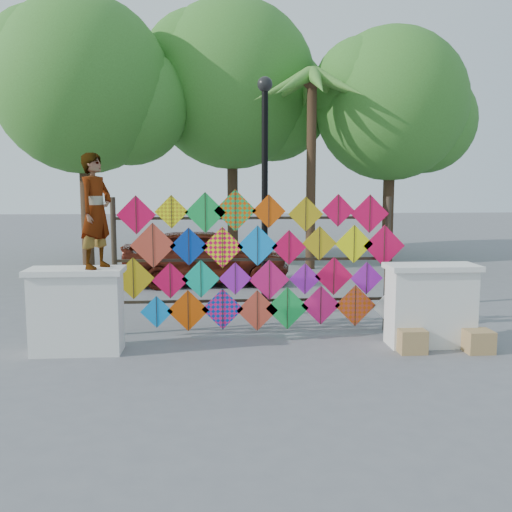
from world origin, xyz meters
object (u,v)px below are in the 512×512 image
object	(u,v)px
vendor_woman	(96,211)
sedan	(206,256)
kite_rack	(258,263)
lamppost	(265,174)

from	to	relation	value
vendor_woman	sedan	size ratio (longest dim) A/B	0.40
kite_rack	vendor_woman	xyz separation A→B (m)	(-2.44, -0.93, 0.91)
kite_rack	vendor_woman	world-z (taller)	vendor_woman
sedan	lamppost	size ratio (longest dim) A/B	0.94
kite_rack	sedan	world-z (taller)	kite_rack
sedan	lamppost	bearing A→B (deg)	-162.84
kite_rack	vendor_woman	size ratio (longest dim) A/B	2.92
vendor_woman	sedan	world-z (taller)	vendor_woman
lamppost	vendor_woman	bearing A→B (deg)	-140.51
lamppost	sedan	bearing A→B (deg)	108.07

